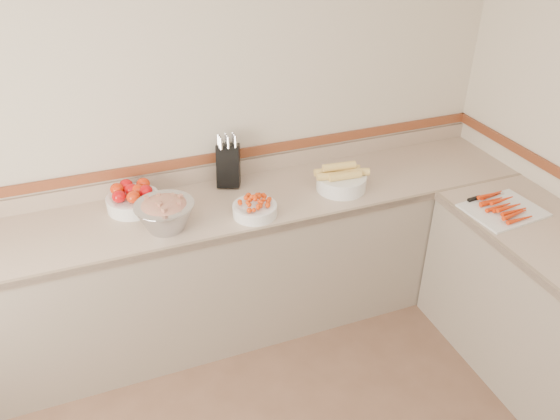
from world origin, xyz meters
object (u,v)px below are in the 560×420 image
object	(u,v)px
rhubarb_bowl	(165,213)
cherry_tomato_bowl	(255,208)
knife_block	(228,164)
tomato_bowl	(133,198)
corn_bowl	(341,179)
cutting_board	(503,208)

from	to	relation	value
rhubarb_bowl	cherry_tomato_bowl	bearing A→B (deg)	-5.25
knife_block	tomato_bowl	world-z (taller)	knife_block
corn_bowl	rhubarb_bowl	size ratio (longest dim) A/B	1.04
rhubarb_bowl	knife_block	bearing A→B (deg)	37.67
cutting_board	cherry_tomato_bowl	bearing A→B (deg)	160.79
knife_block	cherry_tomato_bowl	size ratio (longest dim) A/B	1.34
knife_block	tomato_bowl	distance (m)	0.60
tomato_bowl	cherry_tomato_bowl	world-z (taller)	tomato_bowl
cherry_tomato_bowl	rhubarb_bowl	world-z (taller)	rhubarb_bowl
knife_block	cutting_board	bearing A→B (deg)	-32.24
corn_bowl	tomato_bowl	bearing A→B (deg)	169.55
cherry_tomato_bowl	corn_bowl	world-z (taller)	corn_bowl
knife_block	tomato_bowl	size ratio (longest dim) A/B	1.12
cherry_tomato_bowl	cutting_board	distance (m)	1.41
cherry_tomato_bowl	corn_bowl	size ratio (longest dim) A/B	0.75
tomato_bowl	cherry_tomato_bowl	distance (m)	0.70
rhubarb_bowl	cutting_board	size ratio (longest dim) A/B	0.73
rhubarb_bowl	corn_bowl	bearing A→B (deg)	2.72
knife_block	rhubarb_bowl	xyz separation A→B (m)	(-0.46, -0.35, -0.04)
knife_block	corn_bowl	xyz separation A→B (m)	(0.62, -0.30, -0.07)
cherry_tomato_bowl	rhubarb_bowl	size ratio (longest dim) A/B	0.78
tomato_bowl	rhubarb_bowl	xyz separation A→B (m)	(0.14, -0.27, 0.03)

